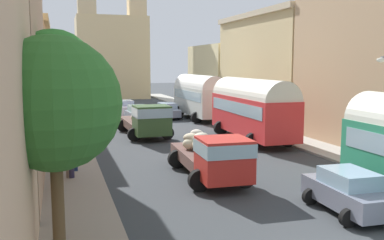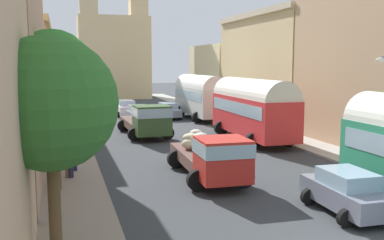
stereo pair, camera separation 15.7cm
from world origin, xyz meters
TOP-DOWN VIEW (x-y plane):
  - ground_plane at (0.00, 27.00)m, footprint 154.00×154.00m
  - sidewalk_left at (-7.25, 27.00)m, footprint 2.50×70.00m
  - sidewalk_right at (7.25, 27.00)m, footprint 2.50×70.00m
  - building_left_2 at (-11.25, 25.47)m, footprint 6.06×9.67m
  - building_right_2 at (11.03, 27.15)m, footprint 5.57×14.61m
  - building_right_3 at (10.83, 40.59)m, footprint 4.65×11.27m
  - distant_church at (0.00, 57.15)m, footprint 10.15×7.67m
  - parked_bus_1 at (4.61, 18.14)m, footprint 3.42×9.04m
  - parked_bus_2 at (4.69, 29.94)m, footprint 3.30×8.65m
  - cargo_truck_0 at (-1.38, 9.36)m, footprint 3.07×6.91m
  - cargo_truck_1 at (-1.93, 21.42)m, footprint 3.32×7.51m
  - car_0 at (-1.32, 28.08)m, footprint 2.42×3.90m
  - car_1 at (-1.54, 34.33)m, footprint 2.30×4.08m
  - car_2 at (1.73, 4.04)m, footprint 2.27×3.77m
  - car_3 at (2.02, 31.33)m, footprint 2.29×4.16m
  - pedestrian_0 at (-7.14, 12.44)m, footprint 0.43×0.43m
  - pedestrian_1 at (-7.68, 26.29)m, footprint 0.44×0.44m
  - pedestrian_2 at (-7.36, 11.21)m, footprint 0.55×0.55m
  - pedestrian_3 at (-7.14, 14.18)m, footprint 0.40×0.40m
  - pedestrian_4 at (-7.46, 11.27)m, footprint 0.55×0.55m
  - roadside_tree_0 at (-7.90, 2.97)m, footprint 3.41×3.41m
  - roadside_tree_1 at (-7.90, 9.42)m, footprint 3.17×3.17m

SIDE VIEW (x-z plane):
  - ground_plane at x=0.00m, z-range 0.00..0.00m
  - sidewalk_left at x=-7.25m, z-range 0.00..0.14m
  - sidewalk_right at x=7.25m, z-range 0.00..0.14m
  - car_3 at x=2.02m, z-range 0.01..1.48m
  - car_2 at x=1.73m, z-range 0.00..1.52m
  - car_1 at x=-1.54m, z-range 0.01..1.57m
  - car_0 at x=-1.32m, z-range 0.00..1.64m
  - pedestrian_1 at x=-7.68m, z-range 0.13..1.85m
  - pedestrian_4 at x=-7.46m, z-range 0.12..1.91m
  - pedestrian_2 at x=-7.36m, z-range 0.12..1.91m
  - pedestrian_3 at x=-7.14m, z-range 0.14..1.96m
  - pedestrian_0 at x=-7.14m, z-range 0.16..2.06m
  - cargo_truck_0 at x=-1.38m, z-range 0.07..2.25m
  - cargo_truck_1 at x=-1.93m, z-range 0.03..2.42m
  - parked_bus_2 at x=4.69m, z-range 0.23..4.36m
  - parked_bus_1 at x=4.61m, z-range 0.21..4.40m
  - building_right_3 at x=10.83m, z-range 0.00..7.30m
  - building_left_2 at x=-11.25m, z-range 0.02..8.30m
  - roadside_tree_0 at x=-7.90m, z-range 1.23..7.14m
  - building_right_2 at x=11.03m, z-range 0.02..9.64m
  - roadside_tree_1 at x=-7.90m, z-range 1.64..8.16m
  - distant_church at x=0.00m, z-range -3.25..17.24m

